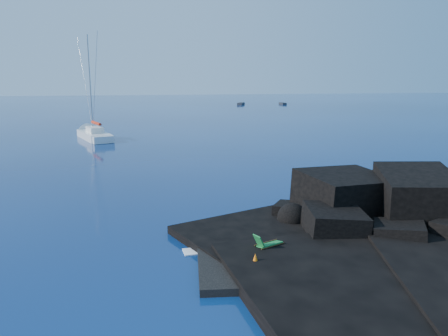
% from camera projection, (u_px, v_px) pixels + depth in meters
% --- Properties ---
extents(ground, '(400.00, 400.00, 0.00)m').
position_uv_depth(ground, '(195.00, 276.00, 19.60)').
color(ground, '#031135').
rests_on(ground, ground).
extents(headland, '(24.00, 24.00, 3.60)m').
position_uv_depth(headland, '(415.00, 234.00, 24.82)').
color(headland, black).
rests_on(headland, ground).
extents(beach, '(9.08, 6.86, 0.70)m').
position_uv_depth(beach, '(287.00, 264.00, 20.89)').
color(beach, black).
rests_on(beach, ground).
extents(surf_foam, '(10.00, 8.00, 0.06)m').
position_uv_depth(surf_foam, '(270.00, 231.00, 25.31)').
color(surf_foam, white).
rests_on(surf_foam, ground).
extents(sailboat, '(7.41, 14.11, 14.61)m').
position_uv_depth(sailboat, '(94.00, 139.00, 62.61)').
color(sailboat, white).
rests_on(sailboat, ground).
extents(deck_chair, '(1.65, 1.22, 1.04)m').
position_uv_depth(deck_chair, '(269.00, 240.00, 21.50)').
color(deck_chair, '#197031').
rests_on(deck_chair, beach).
extents(towel, '(2.34, 1.86, 0.06)m').
position_uv_depth(towel, '(268.00, 257.00, 20.73)').
color(towel, white).
rests_on(towel, beach).
extents(sunbather, '(1.66, 1.12, 0.22)m').
position_uv_depth(sunbather, '(268.00, 254.00, 20.71)').
color(sunbather, tan).
rests_on(sunbather, towel).
extents(marker_cone, '(0.43, 0.43, 0.60)m').
position_uv_depth(marker_cone, '(255.00, 260.00, 19.73)').
color(marker_cone, orange).
rests_on(marker_cone, beach).
extents(distant_boat_a, '(3.41, 5.19, 0.66)m').
position_uv_depth(distant_boat_a, '(241.00, 105.00, 139.27)').
color(distant_boat_a, '#27282D').
rests_on(distant_boat_a, ground).
extents(distant_boat_b, '(1.40, 4.17, 0.55)m').
position_uv_depth(distant_boat_b, '(283.00, 104.00, 140.66)').
color(distant_boat_b, '#232428').
rests_on(distant_boat_b, ground).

